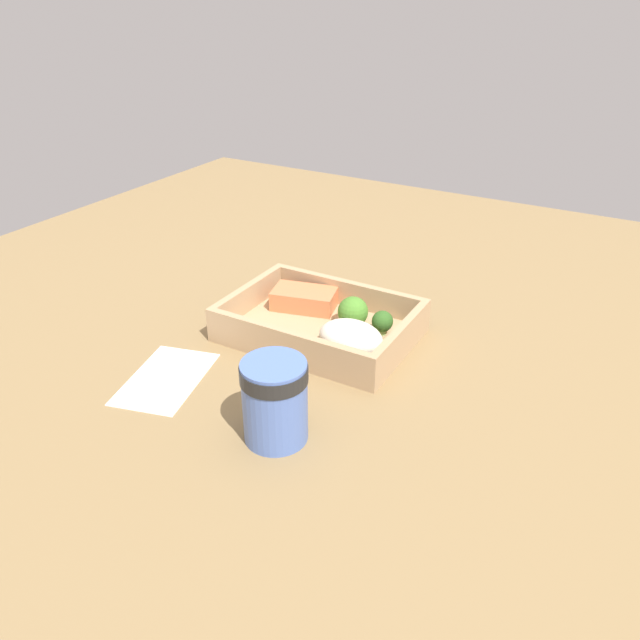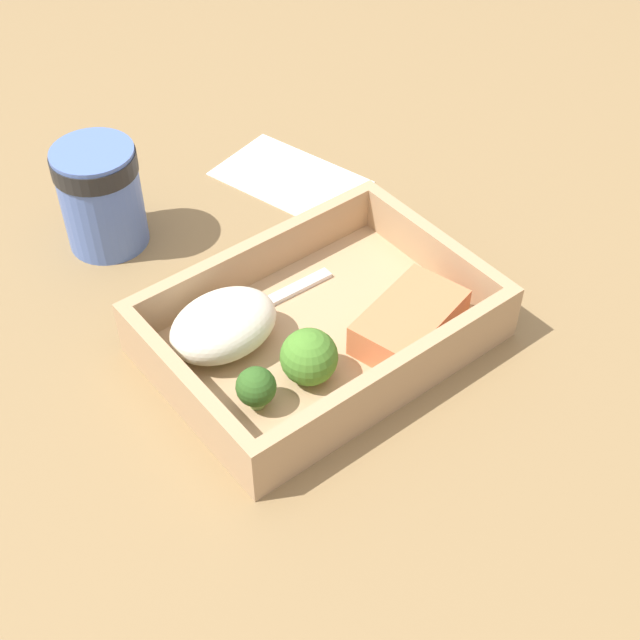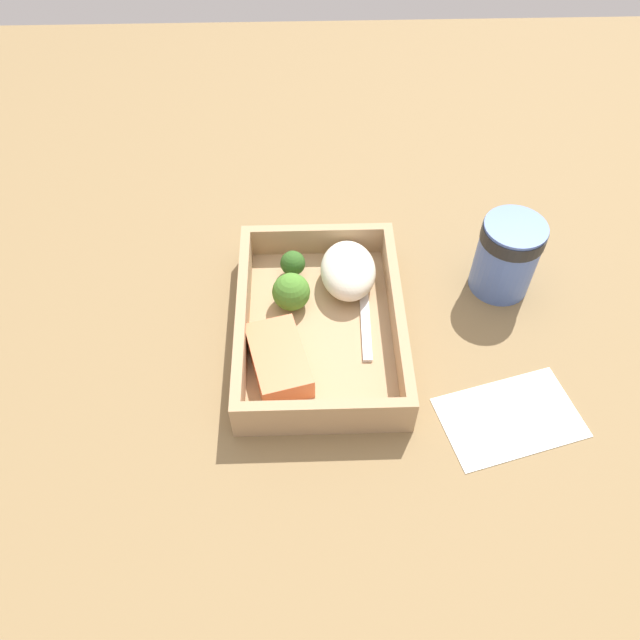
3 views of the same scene
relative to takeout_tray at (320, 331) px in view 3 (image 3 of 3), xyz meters
The scene contains 10 objects.
ground_plane 1.60cm from the takeout_tray, ahead, with size 160.00×160.00×2.00cm, color olive.
takeout_tray is the anchor object (origin of this frame).
tray_rim 2.68cm from the takeout_tray, ahead, with size 27.68×19.62×4.16cm.
salmon_fillet 7.82cm from the takeout_tray, 139.53° to the left, with size 10.00×5.81×3.07cm, color #DE7548.
mashed_potatoes 8.61cm from the takeout_tray, 27.64° to the right, with size 9.50×6.94×4.75cm, color silver.
broccoli_floret_1 5.89cm from the takeout_tray, 41.78° to the left, with size 4.69×4.69×4.71cm.
broccoli_floret_2 9.79cm from the takeout_tray, 19.92° to the left, with size 3.21×3.21×3.77cm.
fork 6.85cm from the takeout_tray, 56.32° to the right, with size 15.84×2.30×0.44cm.
paper_cup 25.18cm from the takeout_tray, 72.42° to the right, with size 7.83×7.83×10.34cm.
receipt_slip 24.16cm from the takeout_tray, 120.88° to the right, with size 9.46×15.18×0.24cm, color white.
Camera 3 is at (-46.47, 1.40, 60.85)cm, focal length 35.00 mm.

